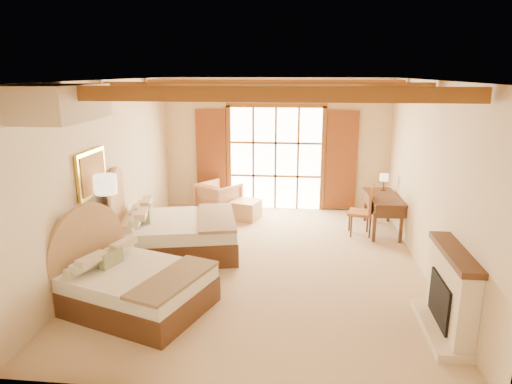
# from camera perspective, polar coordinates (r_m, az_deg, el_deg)

# --- Properties ---
(floor) EXTENTS (7.00, 7.00, 0.00)m
(floor) POSITION_cam_1_polar(r_m,az_deg,el_deg) (8.32, 0.90, -8.82)
(floor) COLOR #C5AF87
(floor) RESTS_ON ground
(wall_back) EXTENTS (5.50, 0.00, 5.50)m
(wall_back) POSITION_cam_1_polar(r_m,az_deg,el_deg) (11.24, 2.50, 5.94)
(wall_back) COLOR beige
(wall_back) RESTS_ON ground
(wall_left) EXTENTS (0.00, 7.00, 7.00)m
(wall_left) POSITION_cam_1_polar(r_m,az_deg,el_deg) (8.50, -17.88, 2.32)
(wall_left) COLOR beige
(wall_left) RESTS_ON ground
(wall_right) EXTENTS (0.00, 7.00, 7.00)m
(wall_right) POSITION_cam_1_polar(r_m,az_deg,el_deg) (8.06, 20.82, 1.42)
(wall_right) COLOR beige
(wall_right) RESTS_ON ground
(ceiling) EXTENTS (7.00, 7.00, 0.00)m
(ceiling) POSITION_cam_1_polar(r_m,az_deg,el_deg) (7.62, 1.00, 13.81)
(ceiling) COLOR #B37234
(ceiling) RESTS_ON ground
(ceiling_beams) EXTENTS (5.39, 4.60, 0.18)m
(ceiling_beams) POSITION_cam_1_polar(r_m,az_deg,el_deg) (7.62, 1.00, 12.91)
(ceiling_beams) COLOR brown
(ceiling_beams) RESTS_ON ceiling
(french_doors) EXTENTS (3.95, 0.08, 2.60)m
(french_doors) POSITION_cam_1_polar(r_m,az_deg,el_deg) (11.24, 2.46, 4.13)
(french_doors) COLOR white
(french_doors) RESTS_ON ground
(fireplace) EXTENTS (0.46, 1.40, 1.16)m
(fireplace) POSITION_cam_1_polar(r_m,az_deg,el_deg) (6.56, 23.02, -11.95)
(fireplace) COLOR beige
(fireplace) RESTS_ON ground
(painting) EXTENTS (0.06, 0.95, 0.75)m
(painting) POSITION_cam_1_polar(r_m,az_deg,el_deg) (7.78, -19.82, 2.19)
(painting) COLOR gold
(painting) RESTS_ON wall_left
(canopy_valance) EXTENTS (0.70, 1.40, 0.45)m
(canopy_valance) POSITION_cam_1_polar(r_m,az_deg,el_deg) (6.38, -23.09, 10.21)
(canopy_valance) COLOR beige
(canopy_valance) RESTS_ON ceiling
(bed_near) EXTENTS (2.39, 2.02, 1.27)m
(bed_near) POSITION_cam_1_polar(r_m,az_deg,el_deg) (6.95, -15.79, -10.89)
(bed_near) COLOR #4B2D1C
(bed_near) RESTS_ON floor
(bed_far) EXTENTS (2.55, 2.11, 1.46)m
(bed_far) POSITION_cam_1_polar(r_m,az_deg,el_deg) (8.76, -10.93, -4.74)
(bed_far) COLOR #4B2D1C
(bed_far) RESTS_ON floor
(nightstand) EXTENTS (0.69, 0.69, 0.65)m
(nightstand) POSITION_cam_1_polar(r_m,az_deg,el_deg) (7.85, -18.39, -8.49)
(nightstand) COLOR #4B2D1C
(nightstand) RESTS_ON floor
(floor_lamp) EXTENTS (0.37, 0.37, 1.73)m
(floor_lamp) POSITION_cam_1_polar(r_m,az_deg,el_deg) (7.77, -18.25, 0.16)
(floor_lamp) COLOR #392F1A
(floor_lamp) RESTS_ON floor
(armchair) EXTENTS (1.18, 1.19, 0.79)m
(armchair) POSITION_cam_1_polar(r_m,az_deg,el_deg) (10.93, -4.68, -0.82)
(armchair) COLOR tan
(armchair) RESTS_ON floor
(ottoman) EXTENTS (0.74, 0.74, 0.44)m
(ottoman) POSITION_cam_1_polar(r_m,az_deg,el_deg) (10.63, -1.30, -2.23)
(ottoman) COLOR tan
(ottoman) RESTS_ON floor
(desk) EXTENTS (0.70, 1.49, 0.79)m
(desk) POSITION_cam_1_polar(r_m,az_deg,el_deg) (10.13, 15.52, -2.45)
(desk) COLOR #4B2D1C
(desk) RESTS_ON floor
(desk_chair) EXTENTS (0.58, 0.57, 1.09)m
(desk_chair) POSITION_cam_1_polar(r_m,az_deg,el_deg) (9.83, 13.00, -3.33)
(desk_chair) COLOR #A36635
(desk_chair) RESTS_ON floor
(desk_lamp) EXTENTS (0.19, 0.19, 0.37)m
(desk_lamp) POSITION_cam_1_polar(r_m,az_deg,el_deg) (10.41, 15.72, 1.69)
(desk_lamp) COLOR #392F1A
(desk_lamp) RESTS_ON desk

